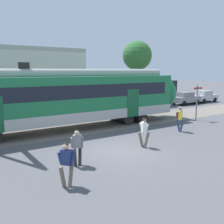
{
  "coord_description": "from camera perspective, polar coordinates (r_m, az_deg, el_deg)",
  "views": [
    {
      "loc": [
        -7.82,
        -10.85,
        4.23
      ],
      "look_at": [
        1.34,
        2.81,
        1.6
      ],
      "focal_mm": 42.0,
      "sensor_mm": 36.0,
      "label": 1
    }
  ],
  "objects": [
    {
      "name": "parked_car_silver",
      "position": [
        37.18,
        19.47,
        3.25
      ],
      "size": [
        4.07,
        1.9,
        1.54
      ],
      "color": "#B7BABF",
      "rests_on": "ground"
    },
    {
      "name": "pedestrian_white",
      "position": [
        14.53,
        6.96,
        -3.98
      ],
      "size": [
        0.57,
        0.65,
        1.67
      ],
      "color": "#6B6051",
      "rests_on": "ground"
    },
    {
      "name": "parked_car_black",
      "position": [
        30.04,
        9.27,
        2.38
      ],
      "size": [
        4.0,
        1.76,
        1.54
      ],
      "color": "black",
      "rests_on": "ground"
    },
    {
      "name": "street_tree_right",
      "position": [
        32.97,
        5.5,
        12.07
      ],
      "size": [
        3.58,
        3.58,
        7.8
      ],
      "color": "brown",
      "rests_on": "ground"
    },
    {
      "name": "pedestrian_grey",
      "position": [
        11.76,
        -7.57,
        -6.99
      ],
      "size": [
        0.67,
        0.54,
        1.67
      ],
      "color": "#28282D",
      "rests_on": "ground"
    },
    {
      "name": "ground_plane",
      "position": [
        14.02,
        1.87,
        -8.47
      ],
      "size": [
        160.0,
        160.0,
        0.0
      ],
      "primitive_type": "plane",
      "color": "#515156"
    },
    {
      "name": "crossing_signal",
      "position": [
        23.14,
        18.04,
        3.13
      ],
      "size": [
        0.96,
        0.22,
        3.0
      ],
      "color": "gray",
      "rests_on": "ground"
    },
    {
      "name": "pedestrian_navy",
      "position": [
        9.77,
        -9.86,
        -10.42
      ],
      "size": [
        0.71,
        0.51,
        1.67
      ],
      "color": "#6B6051",
      "rests_on": "ground"
    },
    {
      "name": "pedestrian_yellow",
      "position": [
        18.72,
        14.57,
        -1.17
      ],
      "size": [
        0.5,
        0.71,
        1.67
      ],
      "color": "navy",
      "rests_on": "ground"
    },
    {
      "name": "parked_car_grey",
      "position": [
        33.93,
        15.71,
        2.92
      ],
      "size": [
        4.04,
        1.84,
        1.54
      ],
      "color": "gray",
      "rests_on": "ground"
    }
  ]
}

